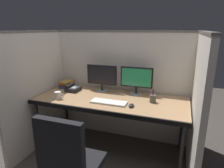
{
  "coord_description": "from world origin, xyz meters",
  "views": [
    {
      "loc": [
        0.8,
        -1.92,
        1.6
      ],
      "look_at": [
        0.0,
        0.35,
        0.92
      ],
      "focal_mm": 31.63,
      "sensor_mm": 36.0,
      "label": 1
    }
  ],
  "objects": [
    {
      "name": "keyboard_main",
      "position": [
        0.03,
        0.15,
        0.75
      ],
      "size": [
        0.43,
        0.15,
        0.02
      ],
      "primitive_type": "cube",
      "color": "silver",
      "rests_on": "desk"
    },
    {
      "name": "cubicle_partition_right",
      "position": [
        0.99,
        0.2,
        0.79
      ],
      "size": [
        0.06,
        1.41,
        1.57
      ],
      "color": "beige",
      "rests_on": "ground"
    },
    {
      "name": "desk",
      "position": [
        0.0,
        0.29,
        0.69
      ],
      "size": [
        1.9,
        0.8,
        0.74
      ],
      "color": "#997551",
      "rests_on": "ground"
    },
    {
      "name": "computer_mouse",
      "position": [
        0.31,
        0.12,
        0.76
      ],
      "size": [
        0.06,
        0.1,
        0.04
      ],
      "color": "black",
      "rests_on": "desk"
    },
    {
      "name": "cubicle_partition_left",
      "position": [
        -0.99,
        0.2,
        0.79
      ],
      "size": [
        0.06,
        1.41,
        1.57
      ],
      "color": "beige",
      "rests_on": "ground"
    },
    {
      "name": "desk_phone",
      "position": [
        -0.62,
        0.42,
        0.77
      ],
      "size": [
        0.17,
        0.19,
        0.09
      ],
      "color": "black",
      "rests_on": "desk"
    },
    {
      "name": "pen_cup",
      "position": [
        0.52,
        0.34,
        0.79
      ],
      "size": [
        0.08,
        0.08,
        0.17
      ],
      "color": "#4C4742",
      "rests_on": "desk"
    },
    {
      "name": "ground_plane",
      "position": [
        0.0,
        0.0,
        0.0
      ],
      "size": [
        8.0,
        8.0,
        0.0
      ],
      "primitive_type": "plane",
      "color": "#423D38"
    },
    {
      "name": "coffee_mug",
      "position": [
        -0.62,
        0.07,
        0.79
      ],
      "size": [
        0.13,
        0.08,
        0.09
      ],
      "color": "silver",
      "rests_on": "desk"
    },
    {
      "name": "cubicle_partition_rear",
      "position": [
        0.0,
        0.74,
        0.79
      ],
      "size": [
        2.21,
        0.06,
        1.57
      ],
      "color": "beige",
      "rests_on": "ground"
    },
    {
      "name": "monitor_left",
      "position": [
        -0.22,
        0.55,
        0.96
      ],
      "size": [
        0.43,
        0.17,
        0.37
      ],
      "color": "gray",
      "rests_on": "desk"
    },
    {
      "name": "book_stack",
      "position": [
        -0.8,
        0.56,
        0.79
      ],
      "size": [
        0.16,
        0.23,
        0.1
      ],
      "color": "#1E478C",
      "rests_on": "desk"
    },
    {
      "name": "monitor_right",
      "position": [
        0.26,
        0.57,
        0.96
      ],
      "size": [
        0.43,
        0.17,
        0.37
      ],
      "color": "gray",
      "rests_on": "desk"
    }
  ]
}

